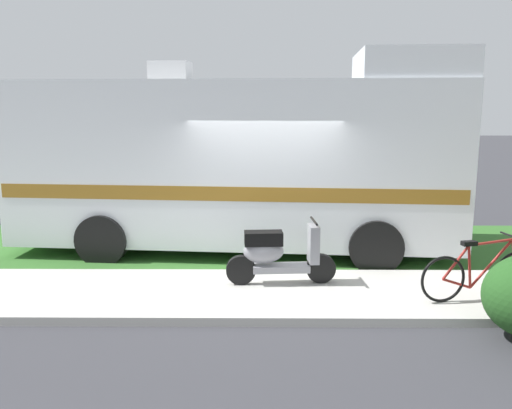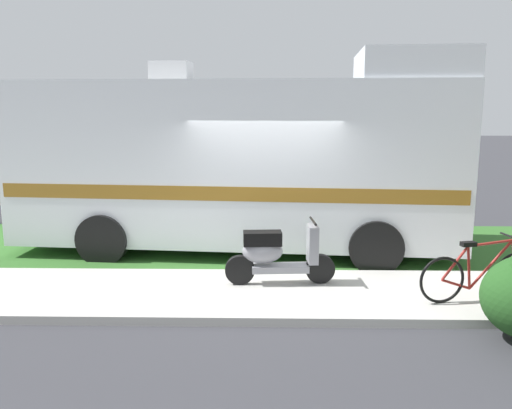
{
  "view_description": "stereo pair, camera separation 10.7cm",
  "coord_description": "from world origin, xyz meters",
  "px_view_note": "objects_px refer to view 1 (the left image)",
  "views": [
    {
      "loc": [
        -0.06,
        -8.49,
        2.75
      ],
      "look_at": [
        -0.14,
        0.3,
        1.1
      ],
      "focal_mm": 37.38,
      "sensor_mm": 36.0,
      "label": 1
    },
    {
      "loc": [
        0.05,
        -8.49,
        2.75
      ],
      "look_at": [
        -0.14,
        0.3,
        1.1
      ],
      "focal_mm": 37.38,
      "sensor_mm": 36.0,
      "label": 2
    }
  ],
  "objects_px": {
    "bicycle": "(480,273)",
    "pickup_truck_near": "(90,173)",
    "motorhome_rv": "(242,160)",
    "scooter": "(277,254)"
  },
  "relations": [
    {
      "from": "bicycle",
      "to": "pickup_truck_near",
      "type": "height_order",
      "value": "pickup_truck_near"
    },
    {
      "from": "motorhome_rv",
      "to": "scooter",
      "type": "bearing_deg",
      "value": -75.27
    },
    {
      "from": "bicycle",
      "to": "pickup_truck_near",
      "type": "bearing_deg",
      "value": 136.72
    },
    {
      "from": "scooter",
      "to": "pickup_truck_near",
      "type": "distance_m",
      "value": 8.06
    },
    {
      "from": "motorhome_rv",
      "to": "pickup_truck_near",
      "type": "xyz_separation_m",
      "value": [
        -4.21,
        4.21,
        -0.79
      ]
    },
    {
      "from": "bicycle",
      "to": "pickup_truck_near",
      "type": "relative_size",
      "value": 0.3
    },
    {
      "from": "motorhome_rv",
      "to": "bicycle",
      "type": "distance_m",
      "value": 4.6
    },
    {
      "from": "scooter",
      "to": "bicycle",
      "type": "bearing_deg",
      "value": -13.05
    },
    {
      "from": "motorhome_rv",
      "to": "scooter",
      "type": "distance_m",
      "value": 2.61
    },
    {
      "from": "motorhome_rv",
      "to": "bicycle",
      "type": "bearing_deg",
      "value": -40.94
    }
  ]
}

